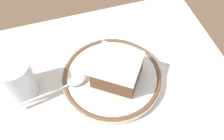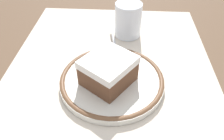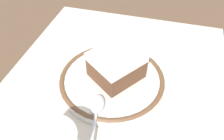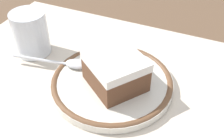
# 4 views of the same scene
# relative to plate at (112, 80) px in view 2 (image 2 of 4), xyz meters

# --- Properties ---
(ground_plane) EXTENTS (2.40, 2.40, 0.00)m
(ground_plane) POSITION_rel_plate_xyz_m (-0.03, -0.01, -0.01)
(ground_plane) COLOR brown
(placemat) EXTENTS (0.53, 0.41, 0.00)m
(placemat) POSITION_rel_plate_xyz_m (-0.03, -0.01, -0.01)
(placemat) COLOR beige
(placemat) RESTS_ON ground_plane
(plate) EXTENTS (0.19, 0.19, 0.01)m
(plate) POSITION_rel_plate_xyz_m (0.00, 0.00, 0.00)
(plate) COLOR silver
(plate) RESTS_ON placemat
(cake_slice) EXTENTS (0.11, 0.11, 0.05)m
(cake_slice) POSITION_rel_plate_xyz_m (0.01, -0.01, 0.03)
(cake_slice) COLOR brown
(cake_slice) RESTS_ON plate
(spoon) EXTENTS (0.14, 0.04, 0.01)m
(spoon) POSITION_rel_plate_xyz_m (-0.08, 0.00, 0.01)
(spoon) COLOR silver
(spoon) RESTS_ON plate
(cup) EXTENTS (0.06, 0.06, 0.08)m
(cup) POSITION_rel_plate_xyz_m (-0.17, 0.03, 0.03)
(cup) COLOR silver
(cup) RESTS_ON placemat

